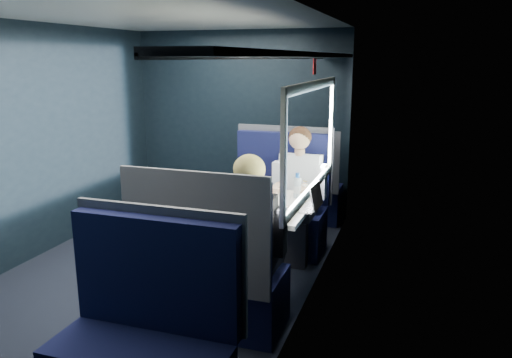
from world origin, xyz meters
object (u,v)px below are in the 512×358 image
(table, at_px, (271,213))
(seat_bay_near, at_px, (277,209))
(seat_bay_far, at_px, (211,278))
(woman, at_px, (252,233))
(man, at_px, (298,187))
(laptop, at_px, (310,202))
(bottle_small, at_px, (297,187))
(cup, at_px, (305,189))
(seat_row_front, at_px, (298,189))
(seat_row_back, at_px, (145,347))

(table, distance_m, seat_bay_near, 0.93)
(seat_bay_far, bearing_deg, woman, 33.82)
(table, xyz_separation_m, man, (0.07, 0.70, 0.06))
(laptop, bearing_deg, woman, -112.83)
(table, relative_size, bottle_small, 4.34)
(seat_bay_far, distance_m, cup, 1.40)
(table, height_order, seat_row_front, seat_row_front)
(seat_row_front, bearing_deg, seat_row_back, -90.00)
(laptop, bearing_deg, seat_row_front, 106.04)
(man, height_order, bottle_small, man)
(seat_bay_far, distance_m, laptop, 1.06)
(seat_bay_near, height_order, man, man)
(bottle_small, distance_m, cup, 0.19)
(laptop, bearing_deg, bottle_small, 120.91)
(seat_bay_far, distance_m, bottle_small, 1.25)
(seat_bay_near, height_order, bottle_small, seat_bay_near)
(seat_row_front, relative_size, bottle_small, 5.04)
(table, relative_size, cup, 11.89)
(laptop, distance_m, cup, 0.49)
(bottle_small, bearing_deg, seat_bay_far, -107.49)
(man, xyz_separation_m, laptop, (0.28, -0.74, 0.08))
(woman, bearing_deg, man, 90.00)
(seat_row_back, bearing_deg, seat_row_front, 90.00)
(bottle_small, bearing_deg, seat_row_front, 102.88)
(seat_row_front, distance_m, man, 1.17)
(seat_row_front, xyz_separation_m, bottle_small, (0.35, -1.55, 0.43))
(seat_bay_far, relative_size, seat_row_front, 1.09)
(seat_bay_near, distance_m, laptop, 1.13)
(man, distance_m, laptop, 0.80)
(man, relative_size, bottle_small, 5.74)
(seat_row_front, relative_size, woman, 0.88)
(seat_bay_far, distance_m, seat_row_back, 0.92)
(bottle_small, relative_size, cup, 2.74)
(man, xyz_separation_m, cup, (0.14, -0.28, 0.06))
(seat_row_back, relative_size, man, 0.88)
(woman, bearing_deg, seat_bay_far, -146.18)
(table, height_order, seat_bay_near, seat_bay_near)
(seat_row_front, xyz_separation_m, cup, (0.39, -1.37, 0.37))
(seat_bay_near, relative_size, laptop, 4.19)
(seat_row_back, bearing_deg, woman, 77.07)
(laptop, xyz_separation_m, bottle_small, (-0.18, 0.29, 0.04))
(table, xyz_separation_m, cup, (0.20, 0.42, 0.12))
(seat_row_front, height_order, bottle_small, seat_row_front)
(table, distance_m, cup, 0.48)
(seat_row_front, distance_m, woman, 2.54)
(seat_bay_far, bearing_deg, man, 80.97)
(woman, bearing_deg, bottle_small, 83.79)
(woman, relative_size, cup, 15.72)
(cup, bearing_deg, man, 116.36)
(table, bearing_deg, cup, 64.15)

